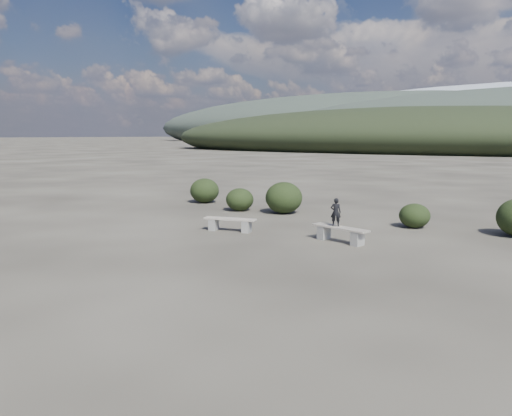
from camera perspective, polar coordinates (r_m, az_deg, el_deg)
The scene contains 8 objects.
ground at distance 12.11m, azimuth -6.84°, elevation -7.41°, with size 1200.00×1200.00×0.00m, color #29251F.
bench_left at distance 17.09m, azimuth -3.01°, elevation -1.77°, with size 1.86×0.84×0.46m.
bench_right at distance 15.55m, azimuth 9.59°, elevation -2.83°, with size 1.96×0.82×0.48m.
seated_person at distance 15.56m, azimuth 9.10°, elevation -0.47°, with size 0.32×0.21×0.88m, color black.
shrub_a at distance 21.67m, azimuth -1.87°, elevation 0.98°, with size 1.21×1.21×0.99m, color black.
shrub_b at distance 20.96m, azimuth 3.20°, elevation 1.18°, with size 1.55×1.55×1.33m, color black.
shrub_c at distance 18.59m, azimuth 17.67°, elevation -0.84°, with size 1.08×1.08×0.87m, color black.
shrub_f at distance 24.37m, azimuth -5.90°, elevation 2.00°, with size 1.40×1.40×1.19m, color black.
Camera 1 is at (7.64, -8.81, 3.28)m, focal length 35.00 mm.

